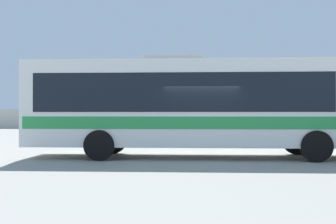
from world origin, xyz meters
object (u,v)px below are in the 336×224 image
(parked_car_third_black, at_px, (169,122))
(roadside_tree_midright, at_px, (275,90))
(utility_pole_near, at_px, (177,92))
(roadside_tree_midleft, at_px, (197,81))
(roadside_tree_right, at_px, (308,89))
(roadside_tree_left, at_px, (116,84))
(parked_car_second_white, at_px, (115,122))
(parked_car_leftmost_dark_blue, at_px, (58,122))
(coach_bus_white_green, at_px, (195,103))

(parked_car_third_black, height_order, roadside_tree_midright, roadside_tree_midright)
(utility_pole_near, distance_m, roadside_tree_midleft, 3.09)
(parked_car_third_black, bearing_deg, roadside_tree_right, 32.49)
(roadside_tree_midleft, height_order, roadside_tree_midright, roadside_tree_midleft)
(roadside_tree_midright, bearing_deg, roadside_tree_left, 177.71)
(roadside_tree_left, bearing_deg, parked_car_third_black, -48.97)
(roadside_tree_right, bearing_deg, parked_car_second_white, -157.14)
(parked_car_leftmost_dark_blue, height_order, roadside_tree_midleft, roadside_tree_midleft)
(roadside_tree_midright, height_order, roadside_tree_right, roadside_tree_right)
(roadside_tree_midleft, bearing_deg, roadside_tree_left, -179.90)
(parked_car_second_white, bearing_deg, roadside_tree_right, 22.86)
(parked_car_third_black, bearing_deg, roadside_tree_midright, 32.56)
(coach_bus_white_green, distance_m, parked_car_leftmost_dark_blue, 28.44)
(coach_bus_white_green, bearing_deg, roadside_tree_midleft, 90.44)
(parked_car_third_black, distance_m, roadside_tree_left, 11.53)
(parked_car_leftmost_dark_blue, distance_m, roadside_tree_midleft, 16.60)
(utility_pole_near, distance_m, roadside_tree_midright, 11.16)
(roadside_tree_left, bearing_deg, roadside_tree_midright, -2.29)
(roadside_tree_left, height_order, roadside_tree_midleft, roadside_tree_midleft)
(roadside_tree_right, bearing_deg, parked_car_leftmost_dark_blue, -159.85)
(roadside_tree_right, bearing_deg, coach_bus_white_green, -110.56)
(utility_pole_near, height_order, roadside_tree_left, utility_pole_near)
(parked_car_third_black, height_order, roadside_tree_left, roadside_tree_left)
(utility_pole_near, bearing_deg, roadside_tree_right, 13.19)
(parked_car_third_black, bearing_deg, roadside_tree_midleft, 72.12)
(parked_car_third_black, xyz_separation_m, roadside_tree_left, (-7.01, 8.06, 4.33))
(parked_car_second_white, relative_size, roadside_tree_left, 0.66)
(utility_pole_near, bearing_deg, roadside_tree_midleft, 35.53)
(parked_car_second_white, height_order, roadside_tree_midright, roadside_tree_midright)
(parked_car_leftmost_dark_blue, relative_size, parked_car_third_black, 0.93)
(coach_bus_white_green, height_order, roadside_tree_right, roadside_tree_right)
(utility_pole_near, bearing_deg, parked_car_second_white, -137.74)
(parked_car_second_white, bearing_deg, parked_car_third_black, -10.43)
(parked_car_second_white, height_order, roadside_tree_midleft, roadside_tree_midleft)
(utility_pole_near, relative_size, roadside_tree_left, 1.15)
(parked_car_second_white, xyz_separation_m, roadside_tree_right, (21.46, 9.05, 3.75))
(parked_car_leftmost_dark_blue, bearing_deg, roadside_tree_midleft, 29.79)
(utility_pole_near, xyz_separation_m, roadside_tree_midright, (11.13, 0.87, 0.18))
(roadside_tree_midleft, distance_m, roadside_tree_right, 13.41)
(utility_pole_near, relative_size, roadside_tree_midleft, 0.99)
(coach_bus_white_green, distance_m, roadside_tree_midright, 33.08)
(utility_pole_near, bearing_deg, coach_bus_white_green, -85.36)
(parked_car_second_white, bearing_deg, roadside_tree_midleft, 40.53)
(parked_car_leftmost_dark_blue, xyz_separation_m, roadside_tree_midright, (22.68, 7.16, 3.52))
(roadside_tree_midright, bearing_deg, roadside_tree_right, 32.33)
(coach_bus_white_green, xyz_separation_m, roadside_tree_left, (-9.86, 32.59, 3.18))
(utility_pole_near, height_order, roadside_tree_midleft, roadside_tree_midleft)
(coach_bus_white_green, height_order, parked_car_leftmost_dark_blue, coach_bus_white_green)
(parked_car_second_white, relative_size, utility_pole_near, 0.57)
(roadside_tree_left, distance_m, roadside_tree_midleft, 9.62)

